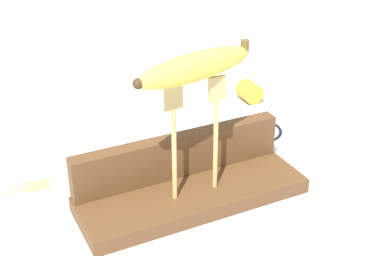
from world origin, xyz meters
The scene contains 8 objects.
ground_plane centered at (0.00, 0.00, 0.00)m, with size 3.00×3.00×0.00m, color silver.
wooden_board centered at (0.00, 0.00, 0.01)m, with size 0.34×0.12×0.02m, color brown.
board_backstop centered at (0.00, 0.05, 0.06)m, with size 0.33×0.03×0.07m, color brown.
fork_stand_center centered at (0.00, -0.01, 0.13)m, with size 0.09×0.01×0.17m.
banana_raised_center centered at (0.00, -0.01, 0.22)m, with size 0.19×0.08×0.04m.
fork_fallen_far centered at (-0.24, 0.14, 0.00)m, with size 0.17×0.03×0.01m.
banana_chunk_near centered at (0.27, 0.27, 0.02)m, with size 0.04×0.05×0.04m.
wire_coil centered at (0.21, 0.15, 0.00)m, with size 0.10×0.10×0.01m, color black.
Camera 1 is at (-0.30, -0.61, 0.47)m, focal length 51.49 mm.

